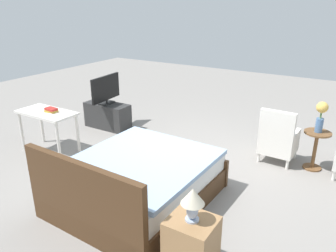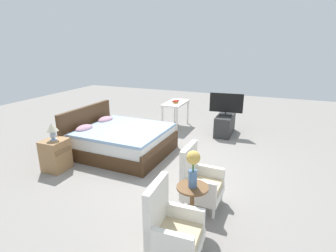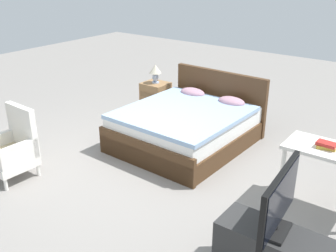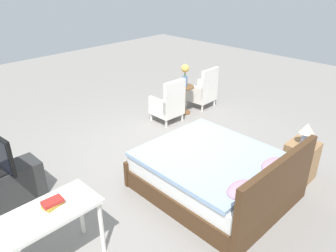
# 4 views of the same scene
# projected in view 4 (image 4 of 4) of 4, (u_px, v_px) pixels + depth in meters

# --- Properties ---
(ground_plane) EXTENTS (16.00, 16.00, 0.00)m
(ground_plane) POSITION_uv_depth(u_px,v_px,m) (161.00, 161.00, 5.44)
(ground_plane) COLOR gray
(bed) EXTENTS (1.73, 2.01, 0.96)m
(bed) POSITION_uv_depth(u_px,v_px,m) (216.00, 175.00, 4.57)
(bed) COLOR #472D19
(bed) RESTS_ON ground_plane
(armchair_by_window_left) EXTENTS (0.56, 0.56, 0.92)m
(armchair_by_window_left) POSITION_uv_depth(u_px,v_px,m) (203.00, 91.00, 7.40)
(armchair_by_window_left) COLOR white
(armchair_by_window_left) RESTS_ON ground_plane
(armchair_by_window_right) EXTENTS (0.56, 0.56, 0.92)m
(armchair_by_window_right) POSITION_uv_depth(u_px,v_px,m) (169.00, 105.00, 6.68)
(armchair_by_window_right) COLOR white
(armchair_by_window_right) RESTS_ON ground_plane
(side_table) EXTENTS (0.40, 0.40, 0.62)m
(side_table) POSITION_uv_depth(u_px,v_px,m) (184.00, 96.00, 7.07)
(side_table) COLOR brown
(side_table) RESTS_ON ground_plane
(flower_vase) EXTENTS (0.17, 0.17, 0.48)m
(flower_vase) POSITION_uv_depth(u_px,v_px,m) (185.00, 73.00, 6.84)
(flower_vase) COLOR #4C709E
(flower_vase) RESTS_ON side_table
(nightstand) EXTENTS (0.44, 0.41, 0.60)m
(nightstand) POSITION_uv_depth(u_px,v_px,m) (300.00, 161.00, 4.89)
(nightstand) COLOR #997047
(nightstand) RESTS_ON ground_plane
(table_lamp) EXTENTS (0.22, 0.22, 0.33)m
(table_lamp) POSITION_uv_depth(u_px,v_px,m) (307.00, 131.00, 4.66)
(table_lamp) COLOR #9EADC6
(table_lamp) RESTS_ON nightstand
(tv_stand) EXTENTS (0.96, 0.40, 0.52)m
(tv_stand) POSITION_uv_depth(u_px,v_px,m) (5.00, 187.00, 4.39)
(tv_stand) COLOR #2D2D2D
(tv_stand) RESTS_ON ground_plane
(vanity_desk) EXTENTS (1.04, 0.52, 0.74)m
(vanity_desk) POSITION_uv_depth(u_px,v_px,m) (48.00, 220.00, 3.29)
(vanity_desk) COLOR silver
(vanity_desk) RESTS_ON ground_plane
(book_stack) EXTENTS (0.22, 0.16, 0.07)m
(book_stack) POSITION_uv_depth(u_px,v_px,m) (53.00, 203.00, 3.31)
(book_stack) COLOR #B79333
(book_stack) RESTS_ON vanity_desk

